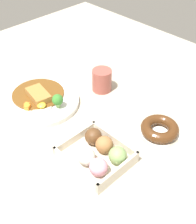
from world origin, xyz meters
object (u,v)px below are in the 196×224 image
object	(u,v)px
chocolate_ring_donut	(160,129)
donut_box	(98,154)
curry_plate	(41,101)
coffee_mug	(102,80)

from	to	relation	value
chocolate_ring_donut	donut_box	bearing A→B (deg)	75.83
curry_plate	chocolate_ring_donut	distance (m)	0.43
donut_box	chocolate_ring_donut	bearing A→B (deg)	-104.17
curry_plate	chocolate_ring_donut	world-z (taller)	curry_plate
coffee_mug	chocolate_ring_donut	bearing A→B (deg)	172.57
curry_plate	coffee_mug	bearing A→B (deg)	-112.56
curry_plate	coffee_mug	xyz separation A→B (m)	(-0.09, -0.22, 0.03)
curry_plate	chocolate_ring_donut	bearing A→B (deg)	-155.32
curry_plate	chocolate_ring_donut	xyz separation A→B (m)	(-0.39, -0.18, 0.00)
chocolate_ring_donut	curry_plate	bearing A→B (deg)	24.68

